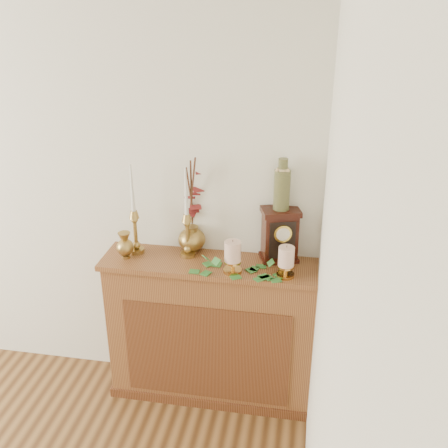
% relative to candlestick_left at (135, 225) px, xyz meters
% --- Properties ---
extents(console_shelf, '(1.24, 0.34, 0.93)m').
position_rel_candlestick_left_xyz_m(console_shelf, '(0.45, -0.04, -0.67)').
color(console_shelf, brown).
rests_on(console_shelf, ground).
extents(candlestick_left, '(0.09, 0.09, 0.53)m').
position_rel_candlestick_left_xyz_m(candlestick_left, '(0.00, 0.00, 0.00)').
color(candlestick_left, '#A28B41').
rests_on(candlestick_left, console_shelf).
extents(candlestick_center, '(0.09, 0.09, 0.53)m').
position_rel_candlestick_left_xyz_m(candlestick_center, '(0.30, 0.00, -0.00)').
color(candlestick_center, '#A28B41').
rests_on(candlestick_center, console_shelf).
extents(bud_vase, '(0.10, 0.10, 0.16)m').
position_rel_candlestick_left_xyz_m(bud_vase, '(-0.04, -0.08, -0.10)').
color(bud_vase, '#A28B41').
rests_on(bud_vase, console_shelf).
extents(ginger_jar, '(0.24, 0.25, 0.58)m').
position_rel_candlestick_left_xyz_m(ginger_jar, '(0.32, 0.11, 0.09)').
color(ginger_jar, '#A28B41').
rests_on(ginger_jar, console_shelf).
extents(pillar_candle_left, '(0.10, 0.10, 0.19)m').
position_rel_candlestick_left_xyz_m(pillar_candle_left, '(0.59, -0.14, -0.07)').
color(pillar_candle_left, '#B78740').
rests_on(pillar_candle_left, console_shelf).
extents(pillar_candle_right, '(0.10, 0.10, 0.18)m').
position_rel_candlestick_left_xyz_m(pillar_candle_right, '(0.87, -0.13, -0.08)').
color(pillar_candle_right, '#B78740').
rests_on(pillar_candle_right, console_shelf).
extents(ivy_garland, '(0.51, 0.22, 0.09)m').
position_rel_candlestick_left_xyz_m(ivy_garland, '(0.58, -0.12, -0.16)').
color(ivy_garland, '#2B6827').
rests_on(ivy_garland, console_shelf).
extents(mantel_clock, '(0.24, 0.20, 0.31)m').
position_rel_candlestick_left_xyz_m(mantel_clock, '(0.82, 0.05, -0.02)').
color(mantel_clock, black).
rests_on(mantel_clock, console_shelf).
extents(ceramic_vase, '(0.09, 0.09, 0.28)m').
position_rel_candlestick_left_xyz_m(ceramic_vase, '(0.82, 0.05, 0.26)').
color(ceramic_vase, '#172F22').
rests_on(ceramic_vase, mantel_clock).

